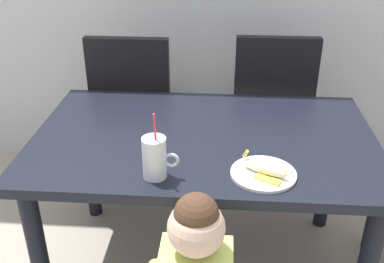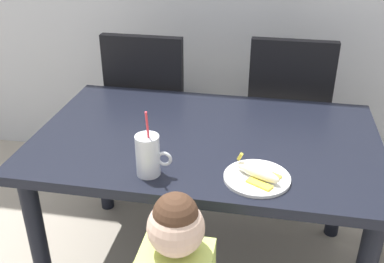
# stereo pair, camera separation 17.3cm
# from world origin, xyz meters

# --- Properties ---
(dining_table) EXTENTS (1.39, 0.87, 0.71)m
(dining_table) POSITION_xyz_m (0.00, 0.00, 0.61)
(dining_table) COLOR black
(dining_table) RESTS_ON ground
(dining_chair_left) EXTENTS (0.44, 0.45, 0.96)m
(dining_chair_left) POSITION_xyz_m (-0.41, 0.62, 0.54)
(dining_chair_left) COLOR black
(dining_chair_left) RESTS_ON ground
(dining_chair_right) EXTENTS (0.44, 0.44, 0.96)m
(dining_chair_right) POSITION_xyz_m (0.34, 0.69, 0.54)
(dining_chair_right) COLOR black
(dining_chair_right) RESTS_ON ground
(milk_cup) EXTENTS (0.13, 0.08, 0.25)m
(milk_cup) POSITION_xyz_m (-0.15, -0.32, 0.77)
(milk_cup) COLOR silver
(milk_cup) RESTS_ON dining_table
(snack_plate) EXTENTS (0.23, 0.23, 0.01)m
(snack_plate) POSITION_xyz_m (0.22, -0.28, 0.71)
(snack_plate) COLOR white
(snack_plate) RESTS_ON dining_table
(peeled_banana) EXTENTS (0.17, 0.14, 0.07)m
(peeled_banana) POSITION_xyz_m (0.22, -0.29, 0.74)
(peeled_banana) COLOR #F4EAC6
(peeled_banana) RESTS_ON snack_plate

